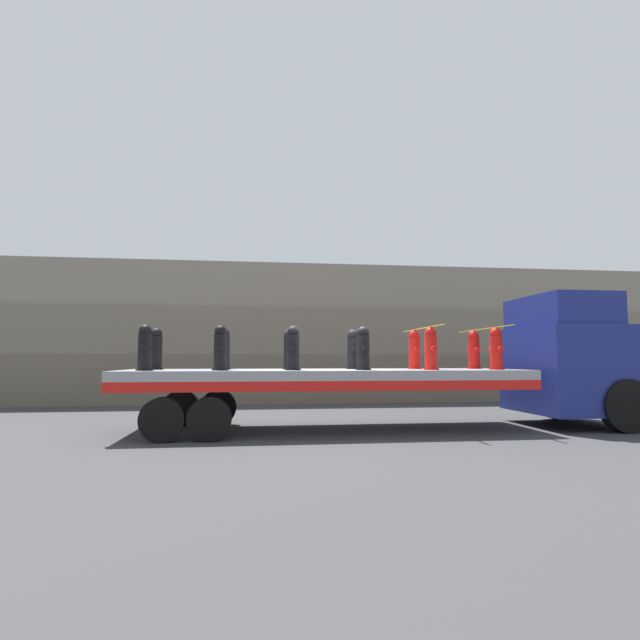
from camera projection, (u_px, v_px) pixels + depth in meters
ground_plane at (325, 430)px, 10.95m from camera, size 120.00×120.00×0.00m
rock_cliff at (296, 334)px, 19.21m from camera, size 60.00×3.30×5.05m
truck_cab at (573, 360)px, 11.83m from camera, size 2.33×2.71×3.05m
flatbed_trailer at (306, 380)px, 10.98m from camera, size 8.69×2.68×1.33m
fire_hydrant_black_near_0 at (145, 348)px, 10.05m from camera, size 0.34×0.50×0.93m
fire_hydrant_black_far_0 at (156, 349)px, 11.18m from camera, size 0.34×0.50×0.93m
fire_hydrant_black_near_1 at (220, 348)px, 10.24m from camera, size 0.34×0.50×0.93m
fire_hydrant_black_far_1 at (224, 349)px, 11.37m from camera, size 0.34×0.50×0.93m
fire_hydrant_black_near_2 at (293, 348)px, 10.43m from camera, size 0.34×0.50×0.93m
fire_hydrant_black_far_2 at (289, 350)px, 11.56m from camera, size 0.34×0.50×0.93m
fire_hydrant_black_near_3 at (363, 349)px, 10.63m from camera, size 0.34×0.50×0.93m
fire_hydrant_black_far_3 at (353, 350)px, 11.75m from camera, size 0.34×0.50×0.93m
fire_hydrant_red_near_4 at (431, 349)px, 10.82m from camera, size 0.34×0.50×0.93m
fire_hydrant_red_far_4 at (414, 350)px, 11.94m from camera, size 0.34×0.50×0.93m
fire_hydrant_red_near_5 at (496, 349)px, 11.01m from camera, size 0.34×0.50×0.93m
fire_hydrant_red_far_5 at (474, 350)px, 12.13m from camera, size 0.34×0.50×0.93m
cargo_strap_rear at (422, 328)px, 11.42m from camera, size 0.05×2.78×0.01m
cargo_strap_middle at (484, 329)px, 11.61m from camera, size 0.05×2.78×0.01m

